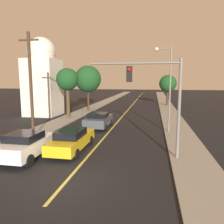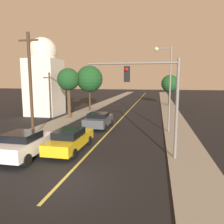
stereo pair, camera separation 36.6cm
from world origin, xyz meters
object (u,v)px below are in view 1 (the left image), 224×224
car_near_lane_second (99,120)px  utility_pole_left (31,84)px  car_near_lane_front (72,140)px  tree_left_far (67,80)px  streetlamp_right (167,79)px  traffic_signal_mast (156,90)px  tree_right_near (168,84)px  domed_building_left (43,78)px  tree_left_near (88,79)px  car_outer_lane_front (26,145)px

car_near_lane_second → utility_pole_left: bearing=-130.1°
car_near_lane_front → car_near_lane_second: car_near_lane_second is taller
car_near_lane_front → tree_left_far: tree_left_far is taller
utility_pole_left → streetlamp_right: bearing=21.0°
traffic_signal_mast → tree_right_near: traffic_signal_mast is taller
tree_left_far → domed_building_left: 4.59m
streetlamp_right → domed_building_left: (-15.28, 7.04, 0.17)m
car_near_lane_second → traffic_signal_mast: size_ratio=0.76×
utility_pole_left → tree_left_near: 16.43m
domed_building_left → car_near_lane_second: bearing=-34.3°
traffic_signal_mast → streetlamp_right: (0.91, 6.70, 0.70)m
car_near_lane_second → car_outer_lane_front: 9.29m
car_outer_lane_front → car_near_lane_front: bearing=41.0°
streetlamp_right → utility_pole_left: bearing=-159.0°
car_near_lane_front → streetlamp_right: (6.26, 6.29, 3.99)m
streetlamp_right → utility_pole_left: utility_pole_left is taller
streetlamp_right → domed_building_left: size_ratio=0.73×
car_near_lane_second → tree_right_near: tree_right_near is taller
car_near_lane_front → tree_left_near: 19.68m
traffic_signal_mast → domed_building_left: bearing=136.3°
tree_left_far → domed_building_left: (-4.17, 1.90, 0.30)m
tree_left_near → car_outer_lane_front: bearing=-83.4°
car_near_lane_front → car_outer_lane_front: 2.84m
utility_pole_left → tree_left_far: bearing=94.6°
car_near_lane_second → tree_left_far: tree_left_far is taller
streetlamp_right → tree_left_far: streetlamp_right is taller
car_near_lane_front → traffic_signal_mast: traffic_signal_mast is taller
utility_pole_left → domed_building_left: size_ratio=0.80×
car_near_lane_second → tree_left_near: size_ratio=0.65×
car_near_lane_front → utility_pole_left: bearing=150.7°
car_near_lane_second → domed_building_left: domed_building_left is taller
car_near_lane_front → car_near_lane_second: 7.18m
car_near_lane_front → tree_left_far: bearing=113.0°
car_outer_lane_front → utility_pole_left: utility_pole_left is taller
domed_building_left → tree_left_far: bearing=-24.5°
car_near_lane_second → car_outer_lane_front: car_outer_lane_front is taller
tree_left_far → tree_right_near: bearing=52.0°
car_outer_lane_front → tree_left_far: 14.08m
car_near_lane_second → domed_building_left: (-9.02, 6.15, 4.13)m
tree_right_near → car_outer_lane_front: bearing=-108.5°
streetlamp_right → tree_left_near: 16.46m
tree_left_near → domed_building_left: size_ratio=0.66×
car_outer_lane_front → domed_building_left: size_ratio=0.40×
car_near_lane_front → tree_left_near: bearing=103.6°
car_near_lane_front → car_near_lane_second: size_ratio=1.11×
car_outer_lane_front → utility_pole_left: size_ratio=0.50×
tree_right_near → utility_pole_left: bearing=-115.1°
traffic_signal_mast → car_outer_lane_front: bearing=-169.0°
streetlamp_right → domed_building_left: domed_building_left is taller
car_near_lane_front → utility_pole_left: (-4.10, 2.30, 3.57)m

